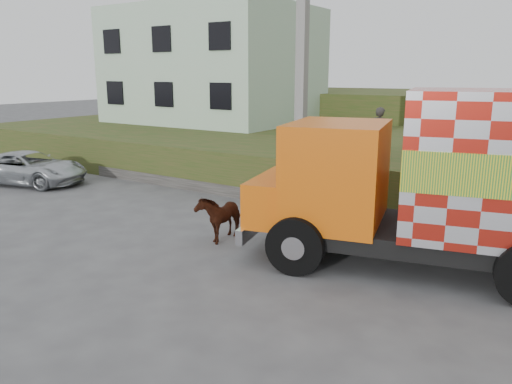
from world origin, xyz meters
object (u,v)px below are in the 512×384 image
Objects in this scene: suv at (29,168)px; pedestrian at (379,133)px; utility_pole at (302,74)px; cargo_truck at (478,183)px; cow at (220,216)px.

suv is 12.94m from pedestrian.
utility_pole reaches higher than cargo_truck.
cargo_truck is at bearing 144.92° from pedestrian.
cargo_truck is at bearing 5.81° from cow.
pedestrian is at bearing -87.83° from suv.
suv is at bearing 166.81° from cargo_truck.
cow is at bearing -89.53° from utility_pole.
cow is at bearing -113.48° from suv.
pedestrian reaches higher than suv.
utility_pole is 5.67× the size of cow.
utility_pole is 5.48m from cow.
cow is 10.04m from suv.
cow is 0.32× the size of suv.
cow is 6.01m from pedestrian.
cow is at bearing 82.71° from pedestrian.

